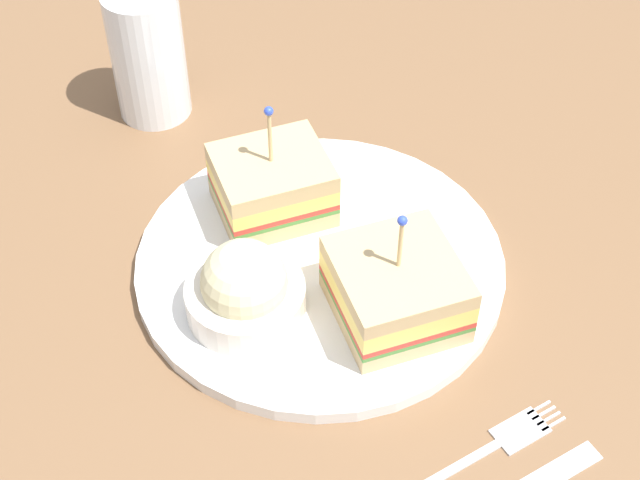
% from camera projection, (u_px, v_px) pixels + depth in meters
% --- Properties ---
extents(ground_plane, '(1.01, 1.01, 0.02)m').
position_uv_depth(ground_plane, '(320.00, 277.00, 0.73)').
color(ground_plane, brown).
extents(plate, '(0.28, 0.28, 0.01)m').
position_uv_depth(plate, '(320.00, 263.00, 0.72)').
color(plate, white).
rests_on(plate, ground_plane).
extents(sandwich_half_front, '(0.11, 0.11, 0.10)m').
position_uv_depth(sandwich_half_front, '(396.00, 289.00, 0.66)').
color(sandwich_half_front, tan).
rests_on(sandwich_half_front, plate).
extents(sandwich_half_back, '(0.10, 0.11, 0.10)m').
position_uv_depth(sandwich_half_back, '(272.00, 185.00, 0.74)').
color(sandwich_half_back, tan).
rests_on(sandwich_half_back, plate).
extents(coleslaw_bowl, '(0.09, 0.09, 0.06)m').
position_uv_depth(coleslaw_bowl, '(245.00, 290.00, 0.67)').
color(coleslaw_bowl, silver).
rests_on(coleslaw_bowl, plate).
extents(drink_glass, '(0.06, 0.06, 0.12)m').
position_uv_depth(drink_glass, '(149.00, 62.00, 0.82)').
color(drink_glass, beige).
rests_on(drink_glass, ground_plane).
extents(fork, '(0.08, 0.11, 0.00)m').
position_uv_depth(fork, '(501.00, 441.00, 0.62)').
color(fork, silver).
rests_on(fork, ground_plane).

